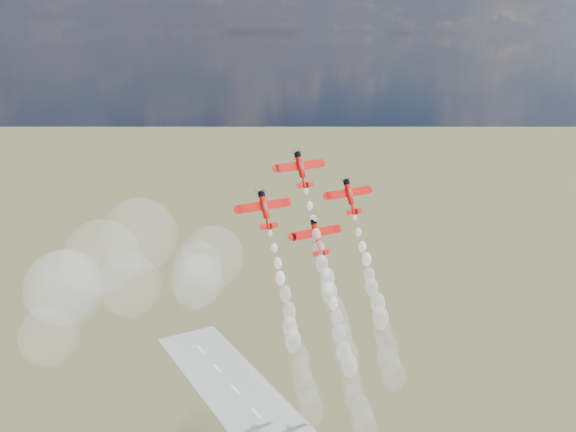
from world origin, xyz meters
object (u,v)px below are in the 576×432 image
at_px(plane_left, 265,209).
at_px(plane_right, 350,196).
at_px(plane_slot, 317,236).
at_px(plane_lead, 301,169).

height_order(plane_left, plane_right, same).
relative_size(plane_left, plane_slot, 1.00).
bearing_deg(plane_right, plane_lead, 162.28).
xyz_separation_m(plane_lead, plane_right, (12.55, -4.01, -7.82)).
bearing_deg(plane_lead, plane_left, -162.28).
bearing_deg(plane_left, plane_right, 0.00).
height_order(plane_lead, plane_slot, plane_lead).
bearing_deg(plane_slot, plane_lead, 90.00).
xyz_separation_m(plane_right, plane_slot, (-12.55, -4.01, -7.82)).
height_order(plane_left, plane_slot, plane_left).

